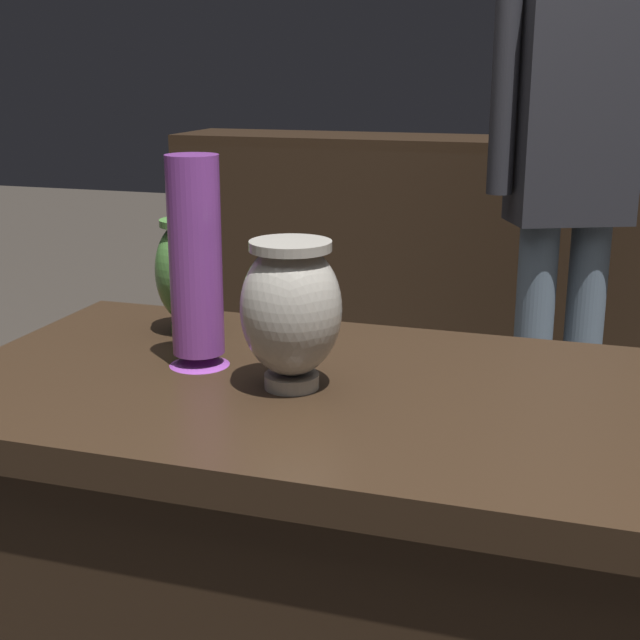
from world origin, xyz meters
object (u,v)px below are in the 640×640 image
vase_centerpiece (291,309)px  vase_tall_behind (188,272)px  vase_right_accent (196,265)px  visitor_center_back (571,163)px  shelf_vase_center (516,107)px

vase_centerpiece → vase_tall_behind: (-0.26, 0.21, -0.01)m
vase_right_accent → visitor_center_back: bearing=70.4°
vase_tall_behind → visitor_center_back: size_ratio=0.12×
vase_tall_behind → vase_right_accent: size_ratio=0.61×
vase_centerpiece → vase_tall_behind: bearing=141.1°
vase_right_accent → shelf_vase_center: 2.19m
vase_centerpiece → vase_tall_behind: 0.34m
vase_centerpiece → shelf_vase_center: size_ratio=0.93×
visitor_center_back → vase_right_accent: bearing=46.4°
vase_centerpiece → shelf_vase_center: 2.23m
vase_right_accent → vase_centerpiece: bearing=-17.0°
shelf_vase_center → visitor_center_back: 0.85m
vase_centerpiece → shelf_vase_center: bearing=88.1°
shelf_vase_center → vase_right_accent: bearing=-96.5°
vase_centerpiece → vase_right_accent: size_ratio=0.66×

